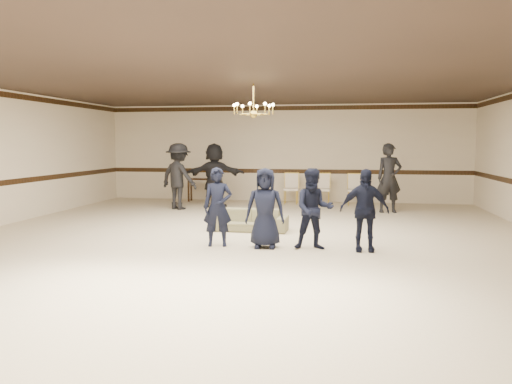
# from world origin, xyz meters

# --- Properties ---
(room) EXTENTS (12.01, 14.01, 3.21)m
(room) POSITION_xyz_m (0.00, 0.00, 1.60)
(room) COLOR beige
(room) RESTS_ON ground
(chair_rail) EXTENTS (12.00, 0.02, 0.14)m
(chair_rail) POSITION_xyz_m (0.00, 6.99, 1.00)
(chair_rail) COLOR black
(chair_rail) RESTS_ON wall_back
(crown_molding) EXTENTS (12.00, 0.02, 0.14)m
(crown_molding) POSITION_xyz_m (0.00, 6.99, 3.08)
(crown_molding) COLOR black
(crown_molding) RESTS_ON wall_back
(chandelier) EXTENTS (0.94, 0.94, 0.89)m
(chandelier) POSITION_xyz_m (0.00, 1.00, 2.88)
(chandelier) COLOR gold
(chandelier) RESTS_ON ceiling
(boy_a) EXTENTS (0.60, 0.45, 1.48)m
(boy_a) POSITION_xyz_m (-0.40, -0.61, 0.74)
(boy_a) COLOR black
(boy_a) RESTS_ON floor
(boy_b) EXTENTS (0.76, 0.53, 1.48)m
(boy_b) POSITION_xyz_m (0.50, -0.61, 0.74)
(boy_b) COLOR black
(boy_b) RESTS_ON floor
(boy_c) EXTENTS (0.79, 0.66, 1.48)m
(boy_c) POSITION_xyz_m (1.40, -0.61, 0.74)
(boy_c) COLOR black
(boy_c) RESTS_ON floor
(boy_d) EXTENTS (0.89, 0.43, 1.48)m
(boy_d) POSITION_xyz_m (2.30, -0.61, 0.74)
(boy_d) COLOR black
(boy_d) RESTS_ON floor
(settee) EXTENTS (1.66, 0.69, 0.48)m
(settee) POSITION_xyz_m (-0.09, 1.12, 0.24)
(settee) COLOR #7E7854
(settee) RESTS_ON floor
(adult_left) EXTENTS (1.43, 1.17, 1.93)m
(adult_left) POSITION_xyz_m (-2.81, 4.36, 0.97)
(adult_left) COLOR black
(adult_left) RESTS_ON floor
(adult_mid) EXTENTS (1.85, 0.80, 1.93)m
(adult_mid) POSITION_xyz_m (-1.91, 5.06, 0.97)
(adult_mid) COLOR black
(adult_mid) RESTS_ON floor
(adult_right) EXTENTS (0.80, 0.62, 1.93)m
(adult_right) POSITION_xyz_m (3.19, 4.66, 0.97)
(adult_right) COLOR black
(adult_right) RESTS_ON floor
(banquet_chair_left) EXTENTS (0.50, 0.50, 0.97)m
(banquet_chair_left) POSITION_xyz_m (0.30, 6.22, 0.48)
(banquet_chair_left) COLOR silver
(banquet_chair_left) RESTS_ON floor
(banquet_chair_mid) EXTENTS (0.48, 0.48, 0.97)m
(banquet_chair_mid) POSITION_xyz_m (1.30, 6.22, 0.48)
(banquet_chair_mid) COLOR silver
(banquet_chair_mid) RESTS_ON floor
(banquet_chair_right) EXTENTS (0.49, 0.49, 0.97)m
(banquet_chair_right) POSITION_xyz_m (2.30, 6.22, 0.48)
(banquet_chair_right) COLOR silver
(banquet_chair_right) RESTS_ON floor
(console_table) EXTENTS (0.92, 0.40, 0.77)m
(console_table) POSITION_xyz_m (-2.70, 6.42, 0.38)
(console_table) COLOR black
(console_table) RESTS_ON floor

